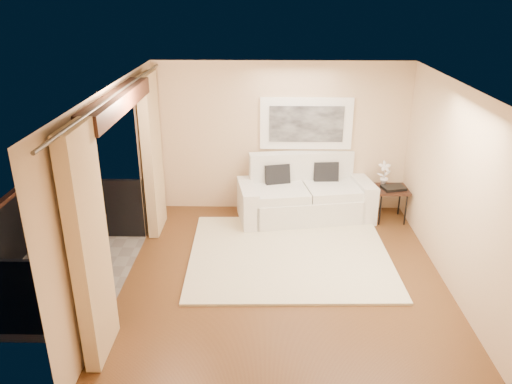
{
  "coord_description": "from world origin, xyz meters",
  "views": [
    {
      "loc": [
        -0.28,
        -6.1,
        3.84
      ],
      "look_at": [
        -0.41,
        0.68,
        1.05
      ],
      "focal_mm": 35.0,
      "sensor_mm": 36.0,
      "label": 1
    }
  ],
  "objects_px": {
    "balcony_chair_near": "(71,238)",
    "ice_bucket": "(71,213)",
    "sofa": "(304,196)",
    "bistro_table": "(77,228)",
    "balcony_chair_far": "(80,214)",
    "orchid": "(384,173)",
    "side_table": "(392,191)"
  },
  "relations": [
    {
      "from": "sofa",
      "to": "ice_bucket",
      "type": "bearing_deg",
      "value": -164.07
    },
    {
      "from": "sofa",
      "to": "bistro_table",
      "type": "xyz_separation_m",
      "value": [
        -3.42,
        -1.78,
        0.23
      ]
    },
    {
      "from": "balcony_chair_near",
      "to": "orchid",
      "type": "bearing_deg",
      "value": 29.95
    },
    {
      "from": "bistro_table",
      "to": "side_table",
      "type": "bearing_deg",
      "value": 18.85
    },
    {
      "from": "sofa",
      "to": "ice_bucket",
      "type": "distance_m",
      "value": 3.92
    },
    {
      "from": "bistro_table",
      "to": "ice_bucket",
      "type": "distance_m",
      "value": 0.23
    },
    {
      "from": "sofa",
      "to": "side_table",
      "type": "xyz_separation_m",
      "value": [
        1.51,
        -0.1,
        0.14
      ]
    },
    {
      "from": "orchid",
      "to": "sofa",
      "type": "bearing_deg",
      "value": -177.71
    },
    {
      "from": "sofa",
      "to": "side_table",
      "type": "height_order",
      "value": "sofa"
    },
    {
      "from": "side_table",
      "to": "bistro_table",
      "type": "xyz_separation_m",
      "value": [
        -4.93,
        -1.68,
        0.08
      ]
    },
    {
      "from": "balcony_chair_far",
      "to": "sofa",
      "type": "bearing_deg",
      "value": -141.78
    },
    {
      "from": "side_table",
      "to": "balcony_chair_near",
      "type": "distance_m",
      "value": 5.29
    },
    {
      "from": "side_table",
      "to": "ice_bucket",
      "type": "distance_m",
      "value": 5.28
    },
    {
      "from": "balcony_chair_near",
      "to": "ice_bucket",
      "type": "height_order",
      "value": "balcony_chair_near"
    },
    {
      "from": "ice_bucket",
      "to": "bistro_table",
      "type": "bearing_deg",
      "value": -43.97
    },
    {
      "from": "side_table",
      "to": "balcony_chair_far",
      "type": "height_order",
      "value": "balcony_chair_far"
    },
    {
      "from": "sofa",
      "to": "ice_bucket",
      "type": "xyz_separation_m",
      "value": [
        -3.52,
        -1.68,
        0.41
      ]
    },
    {
      "from": "ice_bucket",
      "to": "balcony_chair_far",
      "type": "bearing_deg",
      "value": 92.81
    },
    {
      "from": "orchid",
      "to": "balcony_chair_near",
      "type": "xyz_separation_m",
      "value": [
        -4.79,
        -2.14,
        -0.21
      ]
    },
    {
      "from": "orchid",
      "to": "ice_bucket",
      "type": "bearing_deg",
      "value": -160.52
    },
    {
      "from": "side_table",
      "to": "orchid",
      "type": "relative_size",
      "value": 1.37
    },
    {
      "from": "sofa",
      "to": "bistro_table",
      "type": "bearing_deg",
      "value": -162.02
    },
    {
      "from": "bistro_table",
      "to": "balcony_chair_far",
      "type": "height_order",
      "value": "balcony_chair_far"
    },
    {
      "from": "bistro_table",
      "to": "balcony_chair_far",
      "type": "bearing_deg",
      "value": 104.94
    },
    {
      "from": "side_table",
      "to": "sofa",
      "type": "bearing_deg",
      "value": 176.12
    },
    {
      "from": "balcony_chair_near",
      "to": "sofa",
      "type": "bearing_deg",
      "value": 37.4
    },
    {
      "from": "bistro_table",
      "to": "balcony_chair_near",
      "type": "relative_size",
      "value": 0.68
    },
    {
      "from": "sofa",
      "to": "ice_bucket",
      "type": "height_order",
      "value": "sofa"
    },
    {
      "from": "orchid",
      "to": "side_table",
      "type": "bearing_deg",
      "value": -52.87
    },
    {
      "from": "side_table",
      "to": "balcony_chair_far",
      "type": "distance_m",
      "value": 5.2
    },
    {
      "from": "ice_bucket",
      "to": "sofa",
      "type": "bearing_deg",
      "value": 25.54
    },
    {
      "from": "bistro_table",
      "to": "ice_bucket",
      "type": "relative_size",
      "value": 3.54
    }
  ]
}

